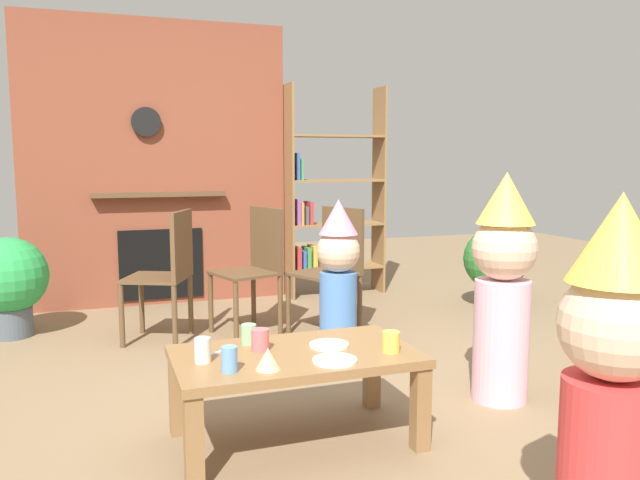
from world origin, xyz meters
name	(u,v)px	position (x,y,z in m)	size (l,w,h in m)	color
ground_plane	(319,399)	(0.00, 0.00, 0.00)	(12.00, 12.00, 0.00)	#846B4C
brick_fireplace_feature	(157,165)	(-0.55, 2.60, 1.19)	(2.20, 0.28, 2.40)	brown
bookshelf	(328,203)	(0.94, 2.40, 0.85)	(0.90, 0.28, 1.90)	olive
coffee_table	(295,367)	(-0.26, -0.43, 0.34)	(1.05, 0.60, 0.41)	olive
paper_cup_near_left	(203,350)	(-0.66, -0.44, 0.46)	(0.07, 0.07, 0.10)	silver
paper_cup_near_right	(391,342)	(0.13, -0.57, 0.45)	(0.08, 0.08, 0.09)	#F2CC4C
paper_cup_center	(229,359)	(-0.58, -0.59, 0.46)	(0.06, 0.06, 0.10)	#669EE0
paper_cup_far_left	(260,340)	(-0.40, -0.36, 0.46)	(0.08, 0.08, 0.10)	#E5666B
paper_cup_far_right	(249,334)	(-0.42, -0.24, 0.45)	(0.07, 0.07, 0.09)	#8CD18C
paper_plate_front	(335,360)	(-0.14, -0.61, 0.42)	(0.19, 0.19, 0.01)	white
paper_plate_rear	(329,345)	(-0.09, -0.40, 0.42)	(0.18, 0.18, 0.01)	white
birthday_cake_slice	(268,359)	(-0.43, -0.61, 0.45)	(0.10, 0.10, 0.09)	#EAC68C
table_fork	(218,352)	(-0.58, -0.33, 0.41)	(0.15, 0.02, 0.01)	silver
child_with_cone_hat	(612,382)	(0.32, -1.62, 0.61)	(0.32, 0.32, 1.16)	#D13838
child_in_pink	(503,282)	(0.89, -0.31, 0.62)	(0.33, 0.33, 1.18)	#EAB2C6
child_by_the_chairs	(338,273)	(0.38, 0.69, 0.53)	(0.28, 0.28, 0.99)	#4C7FC6
dining_chair_left	(169,268)	(-0.60, 1.34, 0.51)	(0.53, 0.53, 0.90)	brown
dining_chair_middle	(256,262)	(0.01, 1.38, 0.51)	(0.50, 0.50, 0.90)	brown
dining_chair_right	(333,262)	(0.53, 1.18, 0.51)	(0.53, 0.53, 0.90)	brown
potted_plant_tall	(495,262)	(2.08, 1.43, 0.39)	(0.53, 0.53, 0.68)	#4C5660
potted_plant_short	(8,280)	(-1.66, 1.84, 0.40)	(0.54, 0.54, 0.71)	#4C5660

